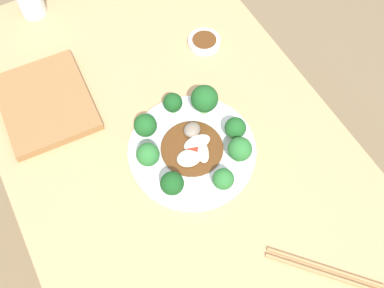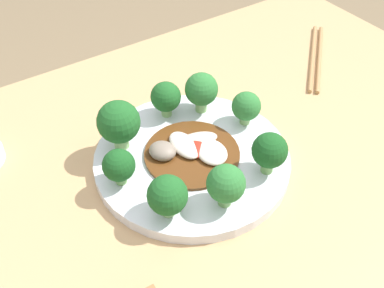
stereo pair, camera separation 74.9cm
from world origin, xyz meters
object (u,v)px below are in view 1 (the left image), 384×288
broccoli_southeast (172,184)px  sauce_dish (204,42)px  broccoli_south (148,155)px  plate (192,151)px  broccoli_southwest (145,126)px  stirfry_center (194,147)px  chopsticks (324,270)px  broccoli_north (235,128)px  broccoli_west (173,103)px  cutting_board (46,102)px  broccoli_northwest (204,99)px  broccoli_east (223,179)px  broccoli_northeast (240,149)px

broccoli_southeast → sauce_dish: (-0.31, 0.25, -0.04)m
broccoli_south → sauce_dish: size_ratio=0.76×
plate → broccoli_southwest: broccoli_southwest is taller
stirfry_center → chopsticks: size_ratio=0.76×
broccoli_north → broccoli_southwest: broccoli_southwest is taller
broccoli_west → plate: bearing=-5.1°
broccoli_south → broccoli_north: broccoli_south is taller
broccoli_southeast → stirfry_center: broccoli_southeast is taller
plate → chopsticks: bearing=16.0°
sauce_dish → broccoli_southwest: bearing=-54.1°
plate → chopsticks: 0.34m
broccoli_southeast → broccoli_west: broccoli_southeast is taller
broccoli_southeast → stirfry_center: 0.11m
cutting_board → broccoli_southeast: bearing=24.6°
plate → broccoli_north: 0.10m
broccoli_west → broccoli_northwest: broccoli_northwest is taller
broccoli_east → cutting_board: (-0.36, -0.24, -0.04)m
broccoli_southeast → sauce_dish: size_ratio=0.77×
chopsticks → broccoli_northeast: bearing=-175.1°
broccoli_east → sauce_dish: 0.38m
sauce_dish → broccoli_southeast: bearing=-38.2°
broccoli_northeast → broccoli_north: bearing=158.0°
broccoli_west → broccoli_east: bearing=1.2°
broccoli_northwest → cutting_board: size_ratio=0.31×
broccoli_west → chopsticks: size_ratio=0.30×
broccoli_southwest → broccoli_west: bearing=108.0°
broccoli_southeast → broccoli_northeast: size_ratio=0.95×
broccoli_south → broccoli_north: (0.03, 0.18, -0.00)m
broccoli_southeast → broccoli_south: same height
broccoli_east → stirfry_center: (-0.10, -0.01, -0.02)m
broccoli_northeast → plate: bearing=-131.7°
broccoli_southeast → broccoli_west: 0.19m
broccoli_west → cutting_board: bearing=-123.6°
broccoli_west → stirfry_center: broccoli_west is taller
broccoli_south → cutting_board: 0.28m
stirfry_center → broccoli_northwest: bearing=137.8°
broccoli_south → cutting_board: broccoli_south is taller
plate → broccoli_east: bearing=7.5°
broccoli_northwest → sauce_dish: broccoli_northwest is taller
broccoli_southwest → plate: bearing=40.5°
broccoli_south → broccoli_west: 0.13m
broccoli_southwest → cutting_board: bearing=-138.5°
broccoli_northwest → broccoli_northeast: size_ratio=1.15×
broccoli_southeast → cutting_board: (-0.32, -0.15, -0.04)m
broccoli_east → plate: bearing=-172.5°
plate → broccoli_north: size_ratio=4.80×
broccoli_northeast → chopsticks: (0.27, 0.02, -0.05)m
plate → broccoli_northwest: (-0.07, 0.07, 0.05)m
broccoli_south → broccoli_northwest: bearing=110.0°
broccoli_west → chopsticks: (0.43, 0.09, -0.04)m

